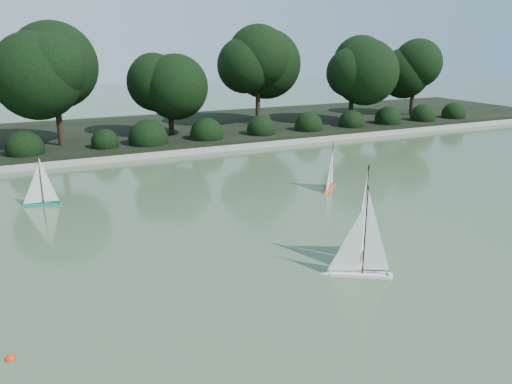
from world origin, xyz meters
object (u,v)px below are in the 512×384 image
(sailboat_white_a, at_px, (355,261))
(sailboat_orange, at_px, (329,182))
(sailboat_teal, at_px, (38,197))
(race_buoy, at_px, (11,359))
(sailboat_white_b, at_px, (362,243))

(sailboat_white_a, relative_size, sailboat_orange, 1.20)
(sailboat_teal, bearing_deg, sailboat_white_a, -54.00)
(sailboat_white_a, bearing_deg, race_buoy, -179.15)
(sailboat_white_a, distance_m, race_buoy, 5.12)
(sailboat_white_a, relative_size, race_buoy, 12.37)
(sailboat_white_b, bearing_deg, race_buoy, -173.97)
(sailboat_white_b, height_order, sailboat_teal, sailboat_white_b)
(sailboat_white_b, bearing_deg, sailboat_teal, 131.63)
(sailboat_orange, distance_m, sailboat_teal, 7.09)
(sailboat_white_a, xyz_separation_m, sailboat_white_b, (0.54, 0.52, 0.03))
(sailboat_orange, distance_m, race_buoy, 8.66)
(sailboat_white_a, distance_m, sailboat_teal, 7.63)
(sailboat_teal, distance_m, race_buoy, 6.28)
(sailboat_white_a, bearing_deg, sailboat_teal, 126.00)
(sailboat_orange, bearing_deg, race_buoy, -149.53)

